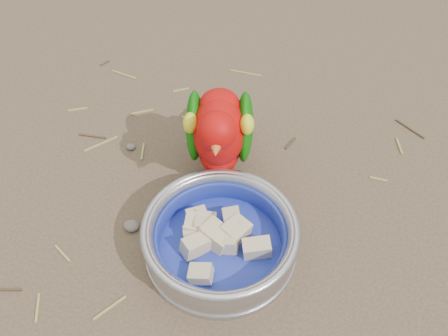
% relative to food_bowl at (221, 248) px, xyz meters
% --- Properties ---
extents(ground, '(60.00, 60.00, 0.00)m').
position_rel_food_bowl_xyz_m(ground, '(0.04, 0.01, -0.01)').
color(ground, brown).
extents(food_bowl, '(0.22, 0.22, 0.02)m').
position_rel_food_bowl_xyz_m(food_bowl, '(0.00, 0.00, 0.00)').
color(food_bowl, '#B2B2BA').
rests_on(food_bowl, ground).
extents(bowl_wall, '(0.22, 0.22, 0.04)m').
position_rel_food_bowl_xyz_m(bowl_wall, '(0.00, 0.00, 0.03)').
color(bowl_wall, '#B2B2BA').
rests_on(bowl_wall, food_bowl).
extents(fruit_wedges, '(0.13, 0.13, 0.03)m').
position_rel_food_bowl_xyz_m(fruit_wedges, '(0.00, 0.00, 0.02)').
color(fruit_wedges, beige).
rests_on(fruit_wedges, food_bowl).
extents(lory_parrot, '(0.16, 0.24, 0.18)m').
position_rel_food_bowl_xyz_m(lory_parrot, '(-0.05, 0.14, 0.08)').
color(lory_parrot, '#B80907').
rests_on(lory_parrot, ground).
extents(ground_debris, '(0.90, 0.80, 0.01)m').
position_rel_food_bowl_xyz_m(ground_debris, '(0.04, 0.08, -0.01)').
color(ground_debris, '#A0934C').
rests_on(ground_debris, ground).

